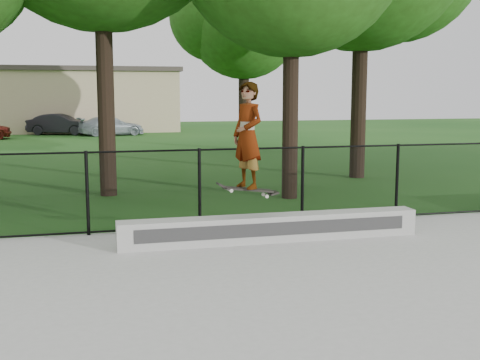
# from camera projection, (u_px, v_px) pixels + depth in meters

# --- Properties ---
(grind_ledge) EXTENTS (5.18, 0.40, 0.45)m
(grind_ledge) POSITION_uv_depth(u_px,v_px,m) (272.00, 228.00, 10.19)
(grind_ledge) COLOR #AAAAA5
(grind_ledge) RESTS_ON concrete_slab
(car_b) EXTENTS (3.83, 2.42, 1.30)m
(car_b) POSITION_uv_depth(u_px,v_px,m) (60.00, 124.00, 37.36)
(car_b) COLOR black
(car_b) RESTS_ON ground
(car_c) EXTENTS (3.89, 2.31, 1.15)m
(car_c) POSITION_uv_depth(u_px,v_px,m) (111.00, 126.00, 36.84)
(car_c) COLOR #9DA9B2
(car_c) RESTS_ON ground
(skater_airborne) EXTENTS (0.84, 0.74, 1.87)m
(skater_airborne) POSITION_uv_depth(u_px,v_px,m) (248.00, 137.00, 9.74)
(skater_airborne) COLOR black
(skater_airborne) RESTS_ON ground
(chainlink_fence) EXTENTS (16.06, 0.06, 1.50)m
(chainlink_fence) POSITION_uv_depth(u_px,v_px,m) (200.00, 189.00, 11.02)
(chainlink_fence) COLOR black
(chainlink_fence) RESTS_ON concrete_slab
(distant_building) EXTENTS (12.40, 6.40, 4.30)m
(distant_building) POSITION_uv_depth(u_px,v_px,m) (87.00, 99.00, 41.16)
(distant_building) COLOR tan
(distant_building) RESTS_ON ground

